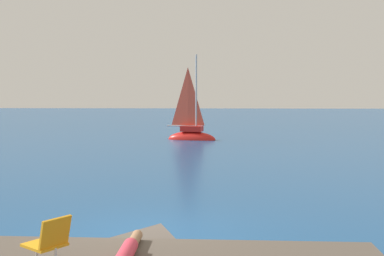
{
  "coord_description": "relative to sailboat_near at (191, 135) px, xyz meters",
  "views": [
    {
      "loc": [
        1.42,
        -10.05,
        3.11
      ],
      "look_at": [
        0.19,
        16.34,
        1.11
      ],
      "focal_mm": 44.77,
      "sensor_mm": 36.0,
      "label": 1
    }
  ],
  "objects": [
    {
      "name": "ground_plane",
      "position": [
        0.06,
        -20.9,
        -0.33
      ],
      "size": [
        160.0,
        160.0,
        0.0
      ],
      "primitive_type": "plane",
      "color": "navy"
    },
    {
      "name": "person_sunbather",
      "position": [
        0.15,
        -23.82,
        0.33
      ],
      "size": [
        0.24,
        1.76,
        0.25
      ],
      "rotation": [
        0.0,
        0.0,
        1.57
      ],
      "color": "#DB384C",
      "rests_on": "shore_ledge"
    },
    {
      "name": "sailboat_near",
      "position": [
        0.0,
        0.0,
        0.0
      ],
      "size": [
        3.34,
        1.78,
        6.05
      ],
      "rotation": [
        0.0,
        0.0,
        6.06
      ],
      "color": "red",
      "rests_on": "ground"
    },
    {
      "name": "beach_chair",
      "position": [
        -0.89,
        -24.31,
        0.65
      ],
      "size": [
        0.76,
        0.74,
        0.8
      ],
      "rotation": [
        0.0,
        0.0,
        2.52
      ],
      "color": "orange",
      "rests_on": "shore_ledge"
    }
  ]
}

